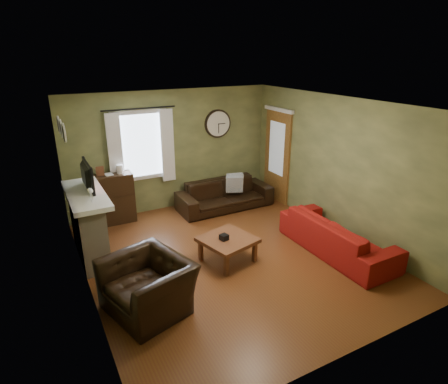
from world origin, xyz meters
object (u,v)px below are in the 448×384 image
armchair (148,285)px  coffee_table (228,249)px  bookshelf (112,199)px  sofa_brown (225,195)px  sofa_red (337,235)px

armchair → coffee_table: (1.55, 0.58, -0.15)m
bookshelf → sofa_brown: bookshelf is taller
sofa_brown → armchair: size_ratio=1.90×
bookshelf → sofa_red: bearing=-44.0°
sofa_brown → coffee_table: (-1.05, -2.05, -0.10)m
sofa_brown → coffee_table: 2.31m
bookshelf → sofa_brown: (2.40, -0.39, -0.21)m
sofa_red → armchair: bearing=89.1°
sofa_brown → sofa_red: 2.80m
sofa_red → armchair: armchair is taller
coffee_table → sofa_brown: bearing=62.9°
bookshelf → sofa_red: bookshelf is taller
sofa_brown → armchair: (-2.61, -2.64, 0.05)m
sofa_brown → coffee_table: sofa_brown is taller
armchair → coffee_table: 1.67m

